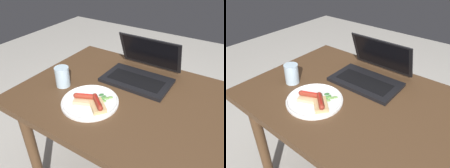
# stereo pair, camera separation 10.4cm
# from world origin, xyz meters

# --- Properties ---
(desk) EXTENTS (1.25, 0.78, 0.74)m
(desk) POSITION_xyz_m (0.00, 0.00, 0.64)
(desk) COLOR #4C331E
(desk) RESTS_ON ground_plane
(laptop) EXTENTS (0.35, 0.30, 0.21)m
(laptop) POSITION_xyz_m (-0.11, 0.17, 0.78)
(laptop) COLOR black
(laptop) RESTS_ON desk
(plate) EXTENTS (0.27, 0.27, 0.02)m
(plate) POSITION_xyz_m (-0.21, -0.15, 0.75)
(plate) COLOR white
(plate) RESTS_ON desk
(sausage_toast_left) EXTENTS (0.12, 0.10, 0.04)m
(sausage_toast_left) POSITION_xyz_m (-0.23, -0.16, 0.77)
(sausage_toast_left) COLOR #D6B784
(sausage_toast_left) RESTS_ON plate
(sausage_toast_middle) EXTENTS (0.11, 0.11, 0.05)m
(sausage_toast_middle) POSITION_xyz_m (-0.15, -0.17, 0.77)
(sausage_toast_middle) COLOR tan
(sausage_toast_middle) RESTS_ON plate
(salad_pile) EXTENTS (0.08, 0.06, 0.01)m
(salad_pile) POSITION_xyz_m (-0.16, -0.10, 0.76)
(salad_pile) COLOR #4C8E3D
(salad_pile) RESTS_ON plate
(drinking_glass) EXTENTS (0.07, 0.07, 0.10)m
(drinking_glass) POSITION_xyz_m (-0.42, -0.10, 0.80)
(drinking_glass) COLOR silver
(drinking_glass) RESTS_ON desk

